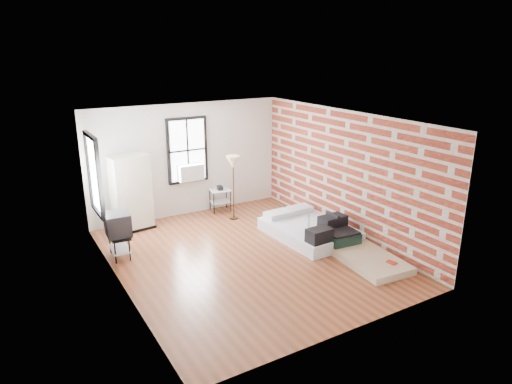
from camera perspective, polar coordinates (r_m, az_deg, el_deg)
ground at (r=9.39m, az=-1.14°, el=-8.07°), size 6.00×6.00×0.00m
room_shell at (r=9.19m, az=-1.06°, el=2.92°), size 5.02×6.02×2.80m
mattress_main at (r=10.33m, az=6.85°, el=-4.61°), size 1.59×2.11×0.66m
mattress_bare at (r=9.52m, az=12.85°, el=-7.37°), size 1.12×1.90×0.39m
wardrobe at (r=10.84m, az=-15.32°, el=-0.14°), size 0.94×0.61×1.76m
side_table at (r=11.78m, az=-4.51°, el=-0.28°), size 0.56×0.48×0.67m
floor_lamp at (r=10.99m, az=-2.87°, el=3.34°), size 0.34×0.34×1.59m
tv_stand at (r=9.52m, az=-16.87°, el=-4.09°), size 0.50×0.69×0.94m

